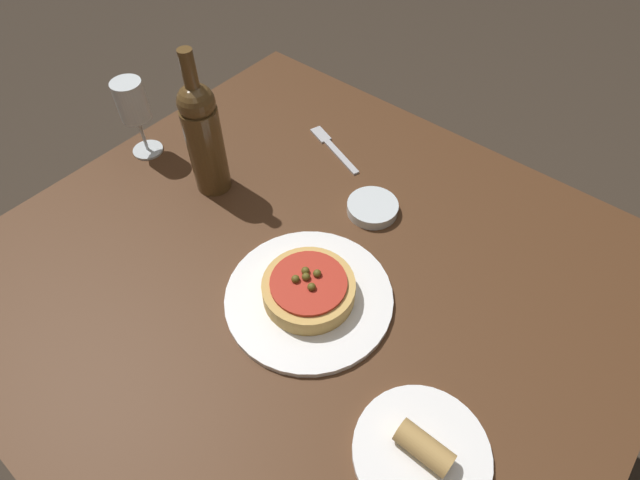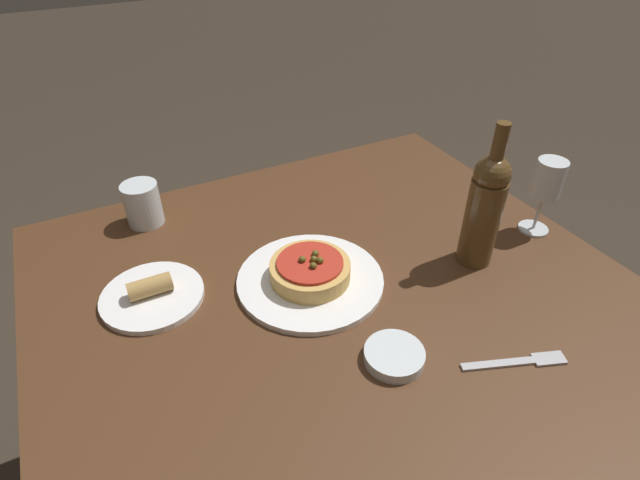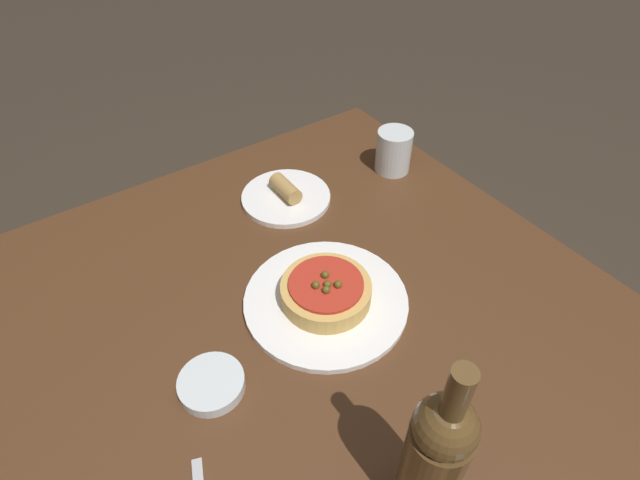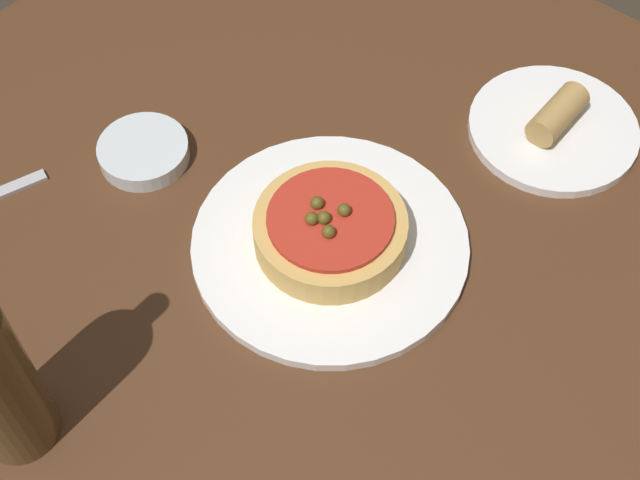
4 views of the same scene
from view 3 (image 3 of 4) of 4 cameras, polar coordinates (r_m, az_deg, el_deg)
The scene contains 7 objects.
dining_table at distance 0.94m, azimuth -0.21°, elevation -13.55°, with size 1.12×1.04×0.77m.
dinner_plate at distance 0.89m, azimuth 0.67°, elevation -6.93°, with size 0.29×0.29×0.01m.
pizza at distance 0.87m, azimuth 0.69°, elevation -5.83°, with size 0.16×0.16×0.05m.
wine_bottle at distance 0.62m, azimuth 12.91°, elevation -23.09°, with size 0.07×0.07×0.30m.
water_cup at distance 1.17m, azimuth 8.41°, elevation 10.02°, with size 0.08×0.08×0.10m.
side_bowl at distance 0.81m, azimuth -12.44°, elevation -15.52°, with size 0.10×0.10×0.02m.
side_plate at distance 1.09m, azimuth -3.91°, elevation 5.07°, with size 0.19×0.19×0.05m.
Camera 3 is at (-0.42, 0.29, 1.46)m, focal length 28.00 mm.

